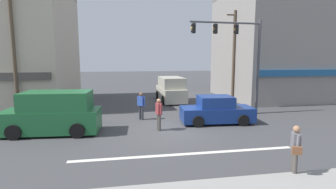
{
  "coord_description": "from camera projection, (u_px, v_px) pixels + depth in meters",
  "views": [
    {
      "loc": [
        -2.47,
        -13.08,
        3.76
      ],
      "look_at": [
        0.23,
        2.0,
        1.6
      ],
      "focal_mm": 28.0,
      "sensor_mm": 36.0,
      "label": 1
    }
  ],
  "objects": [
    {
      "name": "pedestrian_mid_crossing",
      "position": [
        159.0,
        112.0,
        13.53
      ],
      "size": [
        0.32,
        0.55,
        1.67
      ],
      "color": "#4C4742",
      "rests_on": "ground"
    },
    {
      "name": "lane_marking_stripe",
      "position": [
        187.0,
        154.0,
        10.3
      ],
      "size": [
        9.0,
        0.24,
        0.01
      ],
      "primitive_type": "cube",
      "color": "silver",
      "rests_on": "ground"
    },
    {
      "name": "pedestrian_foreground_with_bag",
      "position": [
        295.0,
        148.0,
        8.19
      ],
      "size": [
        0.48,
        0.66,
        1.67
      ],
      "color": "#4C4742",
      "rests_on": "ground"
    },
    {
      "name": "traffic_light_mast",
      "position": [
        241.0,
        49.0,
        16.98
      ],
      "size": [
        4.89,
        0.47,
        6.2
      ],
      "color": "#47474C",
      "rests_on": "ground"
    },
    {
      "name": "pedestrian_far_side",
      "position": [
        141.0,
        104.0,
        15.91
      ],
      "size": [
        0.46,
        0.4,
        1.67
      ],
      "color": "#333338",
      "rests_on": "ground"
    },
    {
      "name": "utility_pole_far_right",
      "position": [
        234.0,
        55.0,
        22.39
      ],
      "size": [
        1.4,
        0.22,
        7.7
      ],
      "color": "brown",
      "rests_on": "ground"
    },
    {
      "name": "utility_pole_near_left",
      "position": [
        13.0,
        48.0,
        15.88
      ],
      "size": [
        1.4,
        0.22,
        8.33
      ],
      "color": "brown",
      "rests_on": "ground"
    },
    {
      "name": "van_waiting_far",
      "position": [
        171.0,
        90.0,
        22.53
      ],
      "size": [
        2.13,
        4.64,
        2.11
      ],
      "color": "#B7B29E",
      "rests_on": "ground"
    },
    {
      "name": "van_crossing_center",
      "position": [
        54.0,
        114.0,
        12.96
      ],
      "size": [
        4.72,
        2.3,
        2.11
      ],
      "color": "#1E6033",
      "rests_on": "ground"
    },
    {
      "name": "sedan_crossing_leftbound",
      "position": [
        216.0,
        111.0,
        15.11
      ],
      "size": [
        4.21,
        2.1,
        1.58
      ],
      "color": "navy",
      "rests_on": "ground"
    },
    {
      "name": "building_right_corner",
      "position": [
        294.0,
        46.0,
        24.84
      ],
      "size": [
        13.12,
        9.49,
        9.71
      ],
      "color": "gray",
      "rests_on": "ground"
    },
    {
      "name": "ground_plane",
      "position": [
        170.0,
        130.0,
        13.71
      ],
      "size": [
        120.0,
        120.0,
        0.0
      ],
      "primitive_type": "plane",
      "color": "#3D3D3F"
    }
  ]
}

